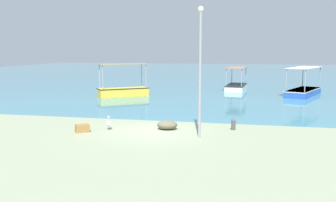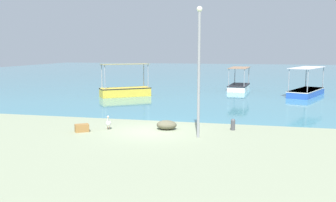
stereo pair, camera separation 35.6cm
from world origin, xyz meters
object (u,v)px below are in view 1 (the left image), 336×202
object	(u,v)px
fishing_boat_center	(123,90)
fishing_boat_near_left	(303,90)
fishing_boat_far_right	(236,86)
cargo_crate	(82,128)
lamp_post	(200,66)
net_pile	(167,125)
mooring_bollard	(233,124)
pelican	(109,123)

from	to	relation	value
fishing_boat_center	fishing_boat_near_left	bearing A→B (deg)	14.86
fishing_boat_far_right	cargo_crate	xyz separation A→B (m)	(-7.30, -22.74, -0.28)
lamp_post	net_pile	xyz separation A→B (m)	(-1.99, 1.47, -3.36)
fishing_boat_center	cargo_crate	size ratio (longest dim) A/B	6.51
fishing_boat_center	lamp_post	size ratio (longest dim) A/B	0.72
fishing_boat_far_right	cargo_crate	distance (m)	23.88
fishing_boat_center	lamp_post	distance (m)	17.57
mooring_bollard	fishing_boat_far_right	bearing A→B (deg)	91.71
lamp_post	cargo_crate	world-z (taller)	lamp_post
fishing_boat_far_right	net_pile	size ratio (longest dim) A/B	4.50
fishing_boat_far_right	mooring_bollard	world-z (taller)	fishing_boat_far_right
fishing_boat_near_left	net_pile	xyz separation A→B (m)	(-9.45, -17.62, -0.26)
pelican	mooring_bollard	xyz separation A→B (m)	(6.74, 1.43, -0.03)
fishing_boat_far_right	fishing_boat_center	size ratio (longest dim) A/B	1.08
pelican	cargo_crate	size ratio (longest dim) A/B	1.11
pelican	net_pile	size ratio (longest dim) A/B	0.71
fishing_boat_far_right	fishing_boat_near_left	distance (m)	7.33
cargo_crate	fishing_boat_far_right	bearing A→B (deg)	72.21
fishing_boat_center	mooring_bollard	distance (m)	16.55
lamp_post	pelican	bearing A→B (deg)	172.36
pelican	cargo_crate	xyz separation A→B (m)	(-1.17, -0.87, -0.17)
lamp_post	fishing_boat_far_right	bearing A→B (deg)	87.47
fishing_boat_near_left	lamp_post	size ratio (longest dim) A/B	0.97
mooring_bollard	net_pile	distance (m)	3.66
fishing_boat_near_left	lamp_post	distance (m)	20.73
fishing_boat_center	lamp_post	bearing A→B (deg)	-58.06
lamp_post	cargo_crate	distance (m)	7.16
net_pile	pelican	bearing A→B (deg)	-165.98
fishing_boat_center	cargo_crate	world-z (taller)	fishing_boat_center
fishing_boat_center	net_pile	size ratio (longest dim) A/B	4.16
mooring_bollard	cargo_crate	xyz separation A→B (m)	(-7.91, -2.30, -0.14)
net_pile	cargo_crate	world-z (taller)	net_pile
fishing_boat_center	mooring_bollard	xyz separation A→B (m)	(10.76, -12.57, -0.25)
pelican	net_pile	bearing A→B (deg)	14.02
lamp_post	mooring_bollard	size ratio (longest dim) A/B	10.10
fishing_boat_far_right	net_pile	distance (m)	21.30
lamp_post	cargo_crate	size ratio (longest dim) A/B	9.01
cargo_crate	fishing_boat_center	bearing A→B (deg)	100.87
fishing_boat_near_left	cargo_crate	xyz separation A→B (m)	(-13.75, -19.27, -0.30)
fishing_boat_far_right	pelican	world-z (taller)	fishing_boat_far_right
fishing_boat_near_left	mooring_bollard	world-z (taller)	fishing_boat_near_left
mooring_bollard	pelican	bearing A→B (deg)	-168.02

